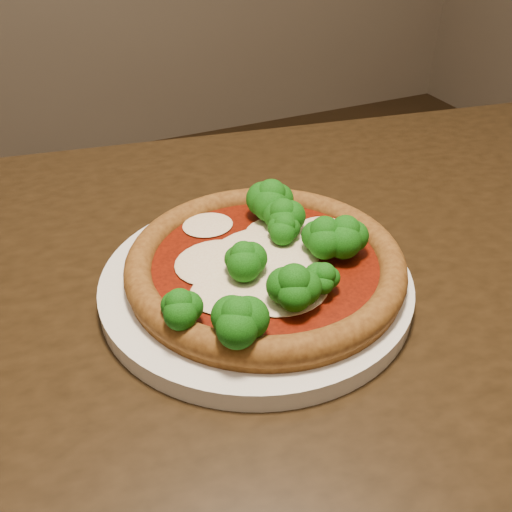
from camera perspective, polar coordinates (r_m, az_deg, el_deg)
name	(u,v)px	position (r m, az deg, el deg)	size (l,w,h in m)	color
dining_table	(262,402)	(0.56, 0.63, -14.38)	(1.40, 1.04, 0.75)	black
plate	(256,283)	(0.53, 0.00, -2.72)	(0.29, 0.29, 0.02)	white
pizza	(268,260)	(0.52, 1.25, -0.42)	(0.26, 0.26, 0.06)	brown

